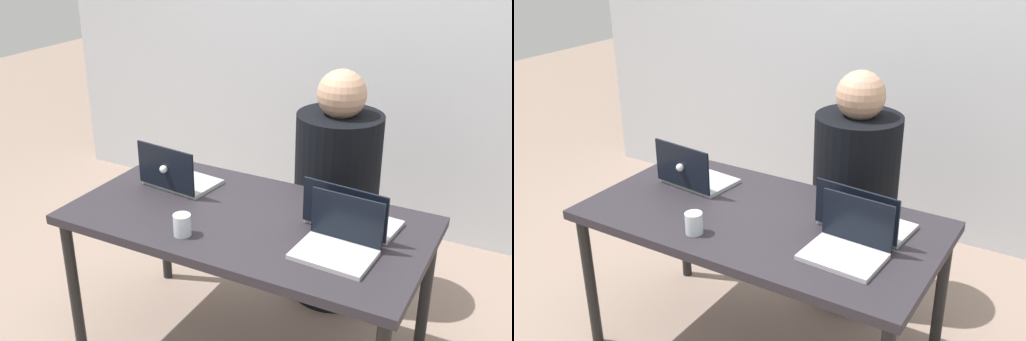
% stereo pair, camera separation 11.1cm
% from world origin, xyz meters
% --- Properties ---
extents(back_wall, '(4.50, 0.10, 2.47)m').
position_xyz_m(back_wall, '(0.00, 1.53, 1.23)').
color(back_wall, silver).
rests_on(back_wall, ground).
extents(desk, '(1.50, 0.78, 0.71)m').
position_xyz_m(desk, '(0.00, 0.00, 0.65)').
color(desk, '#2A262C').
rests_on(desk, ground).
extents(person_at_center, '(0.49, 0.49, 1.21)m').
position_xyz_m(person_at_center, '(0.15, 0.65, 0.54)').
color(person_at_center, black).
rests_on(person_at_center, ground).
extents(laptop_back_right, '(0.37, 0.25, 0.21)m').
position_xyz_m(laptop_back_right, '(0.41, 0.11, 0.76)').
color(laptop_back_right, '#B1B4B9').
rests_on(laptop_back_right, desk).
extents(laptop_back_left, '(0.34, 0.27, 0.22)m').
position_xyz_m(laptop_back_left, '(-0.43, 0.11, 0.76)').
color(laptop_back_left, '#ADB7B3').
rests_on(laptop_back_left, desk).
extents(laptop_front_right, '(0.30, 0.25, 0.21)m').
position_xyz_m(laptop_front_right, '(0.44, -0.09, 0.76)').
color(laptop_front_right, silver).
rests_on(laptop_front_right, desk).
extents(water_glass_left, '(0.07, 0.07, 0.09)m').
position_xyz_m(water_glass_left, '(-0.15, -0.25, 0.75)').
color(water_glass_left, silver).
rests_on(water_glass_left, desk).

